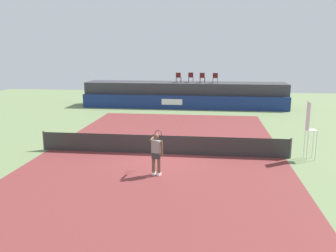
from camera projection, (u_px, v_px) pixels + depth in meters
The scene contains 14 objects.
ground_plane at pixel (169, 139), 20.74m from camera, with size 48.00×48.00×0.00m, color #6B7F51.
court_inner at pixel (162, 154), 17.83m from camera, with size 12.00×22.00×0.00m, color maroon.
sponsor_wall at pixel (183, 103), 30.80m from camera, with size 18.00×0.22×1.20m.
spectator_platform at pixel (185, 94), 32.44m from camera, with size 18.00×2.80×2.20m, color #38383D.
spectator_chair_far_left at pixel (179, 77), 31.88m from camera, with size 0.48×0.48×0.89m.
spectator_chair_left at pixel (191, 77), 32.05m from camera, with size 0.45×0.45×0.89m.
spectator_chair_center at pixel (202, 77), 31.60m from camera, with size 0.48×0.48×0.89m.
spectator_chair_right at pixel (215, 77), 31.48m from camera, with size 0.45×0.45×0.89m.
umpire_chair at pixel (309, 127), 16.66m from camera, with size 0.48×0.48×2.76m.
tennis_net at pixel (162, 145), 17.73m from camera, with size 12.40×0.02×0.95m, color #2D2D2D.
net_post_near at pixel (44, 140), 18.45m from camera, with size 0.10×0.10×1.00m, color #4C4C51.
net_post_far at pixel (291, 148), 16.99m from camera, with size 0.10×0.10×1.00m, color #4C4C51.
tennis_player at pixel (156, 153), 14.67m from camera, with size 0.57×1.21×1.77m.
tennis_ball at pixel (179, 122), 25.31m from camera, with size 0.07×0.07×0.07m, color #D8EA33.
Camera 1 is at (2.36, -16.97, 5.14)m, focal length 38.05 mm.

